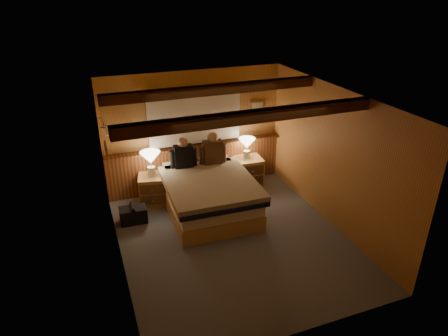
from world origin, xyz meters
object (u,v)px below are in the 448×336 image
duffel_bag (133,215)px  nightstand_right (248,171)px  lamp_right (247,144)px  person_left (183,155)px  lamp_left (151,159)px  nightstand_left (153,189)px  bed (209,194)px  person_right (213,150)px

duffel_bag → nightstand_right: bearing=16.4°
lamp_right → person_left: bearing=-174.9°
lamp_right → duffel_bag: bearing=-165.4°
lamp_left → duffel_bag: size_ratio=1.01×
nightstand_left → lamp_left: size_ratio=1.23×
bed → person_right: person_right is taller
lamp_left → duffel_bag: lamp_left is taller
bed → lamp_right: (1.08, 0.76, 0.55)m
nightstand_left → person_right: person_right is taller
lamp_left → duffel_bag: bearing=-129.6°
nightstand_left → duffel_bag: (-0.48, -0.57, -0.13)m
bed → person_left: size_ratio=3.30×
bed → duffel_bag: bearing=176.8°
nightstand_left → bed: bearing=-25.6°
bed → lamp_left: 1.27m
nightstand_left → person_right: (1.20, -0.07, 0.65)m
bed → lamp_right: lamp_right is taller
nightstand_left → duffel_bag: size_ratio=1.24×
nightstand_left → person_left: (0.62, -0.05, 0.64)m
lamp_right → nightstand_left: bearing=-177.8°
person_left → duffel_bag: bearing=-149.6°
person_left → duffel_bag: 1.44m
nightstand_right → duffel_bag: (-2.50, -0.62, -0.15)m
lamp_left → lamp_right: bearing=1.7°
bed → duffel_bag: bed is taller
bed → lamp_right: size_ratio=4.69×
person_left → nightstand_right: bearing=9.1°
person_right → nightstand_right: bearing=13.5°
lamp_left → person_right: bearing=-4.0°
bed → duffel_bag: size_ratio=4.26×
nightstand_right → lamp_right: size_ratio=1.36×
lamp_left → person_right: person_right is taller
nightstand_left → lamp_left: 0.62m
lamp_left → person_left: person_left is taller
nightstand_right → bed: bearing=-142.7°
person_right → bed: bearing=-110.8°
person_right → duffel_bag: size_ratio=1.35×
nightstand_left → nightstand_right: nightstand_right is taller
nightstand_right → person_left: (-1.40, -0.10, 0.63)m
lamp_right → duffel_bag: (-2.46, -0.64, -0.75)m
nightstand_right → person_left: person_left is taller
nightstand_left → person_left: person_left is taller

